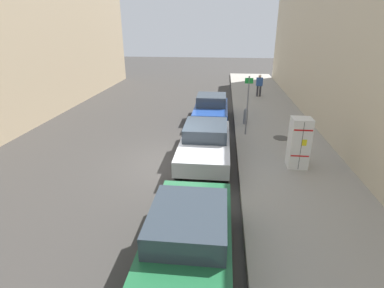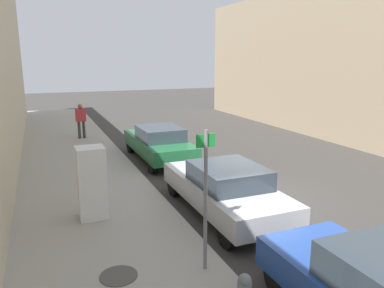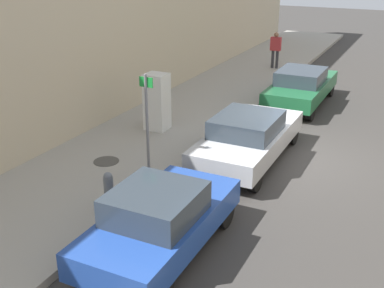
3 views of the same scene
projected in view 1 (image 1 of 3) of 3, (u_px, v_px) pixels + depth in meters
name	position (u px, v px, depth m)	size (l,w,h in m)	color
ground_plane	(173.00, 164.00, 11.43)	(80.00, 80.00, 0.00)	#383533
sidewalk_slab	(293.00, 167.00, 10.97)	(3.98, 44.00, 0.18)	#9E998E
discarded_refrigerator	(299.00, 143.00, 10.53)	(0.69, 0.65, 1.81)	white
manhole_cover	(281.00, 138.00, 13.53)	(0.70, 0.70, 0.02)	#47443F
street_sign_post	(248.00, 103.00, 13.46)	(0.36, 0.07, 2.69)	slate
fire_hydrant	(246.00, 116.00, 15.34)	(0.22, 0.22, 0.82)	slate
pedestrian_walking_far	(259.00, 84.00, 21.10)	(0.44, 0.22, 1.53)	#333338
parked_hatchback_blue	(211.00, 108.00, 16.25)	(1.76, 3.97, 1.43)	#23479E
parked_sedan_silver	(205.00, 142.00, 11.64)	(1.86, 4.67, 1.39)	silver
parked_sedan_green	(187.00, 243.00, 6.21)	(1.81, 4.68, 1.42)	#1E6038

